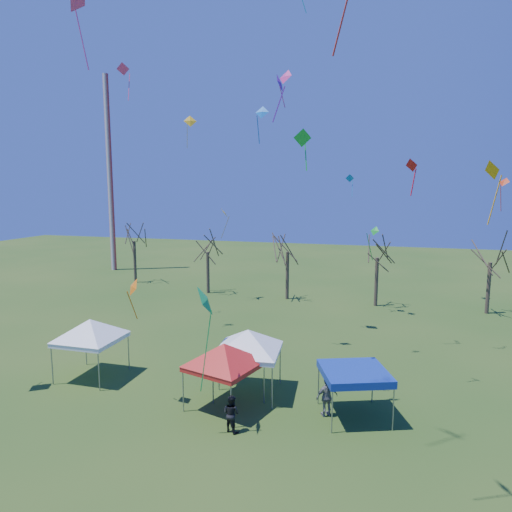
# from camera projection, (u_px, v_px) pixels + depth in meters

# --- Properties ---
(ground) EXTENTS (140.00, 140.00, 0.00)m
(ground) POSITION_uv_depth(u_px,v_px,m) (225.00, 425.00, 20.83)
(ground) COLOR #274A18
(ground) RESTS_ON ground
(radio_mast) EXTENTS (0.70, 0.70, 25.00)m
(radio_mast) POSITION_uv_depth(u_px,v_px,m) (110.00, 175.00, 58.97)
(radio_mast) COLOR silver
(radio_mast) RESTS_ON ground
(tree_0) EXTENTS (3.83, 3.83, 8.44)m
(tree_0) POSITION_uv_depth(u_px,v_px,m) (134.00, 226.00, 51.60)
(tree_0) COLOR #3D2D21
(tree_0) RESTS_ON ground
(tree_1) EXTENTS (3.42, 3.42, 7.54)m
(tree_1) POSITION_uv_depth(u_px,v_px,m) (207.00, 237.00, 46.36)
(tree_1) COLOR #3D2D21
(tree_1) RESTS_ON ground
(tree_2) EXTENTS (3.71, 3.71, 8.18)m
(tree_2) POSITION_uv_depth(u_px,v_px,m) (288.00, 235.00, 43.73)
(tree_2) COLOR #3D2D21
(tree_2) RESTS_ON ground
(tree_3) EXTENTS (3.59, 3.59, 7.91)m
(tree_3) POSITION_uv_depth(u_px,v_px,m) (378.00, 240.00, 41.16)
(tree_3) COLOR #3D2D21
(tree_3) RESTS_ON ground
(tree_4) EXTENTS (3.58, 3.58, 7.89)m
(tree_4) POSITION_uv_depth(u_px,v_px,m) (492.00, 244.00, 38.58)
(tree_4) COLOR #3D2D21
(tree_4) RESTS_ON ground
(tent_white_west) EXTENTS (4.47, 4.47, 3.94)m
(tent_white_west) POSITION_uv_depth(u_px,v_px,m) (90.00, 323.00, 25.68)
(tent_white_west) COLOR gray
(tent_white_west) RESTS_ON ground
(tent_white_mid) EXTENTS (4.51, 4.51, 3.99)m
(tent_white_mid) POSITION_uv_depth(u_px,v_px,m) (248.00, 334.00, 23.63)
(tent_white_mid) COLOR gray
(tent_white_mid) RESTS_ON ground
(tent_red) EXTENTS (4.12, 4.12, 3.79)m
(tent_red) POSITION_uv_depth(u_px,v_px,m) (224.00, 348.00, 22.07)
(tent_red) COLOR gray
(tent_red) RESTS_ON ground
(tent_blue) EXTENTS (3.81, 3.81, 2.33)m
(tent_blue) POSITION_uv_depth(u_px,v_px,m) (354.00, 374.00, 21.28)
(tent_blue) COLOR gray
(tent_blue) RESTS_ON ground
(person_dark) EXTENTS (0.99, 0.88, 1.67)m
(person_dark) POSITION_uv_depth(u_px,v_px,m) (231.00, 413.00, 20.17)
(person_dark) COLOR black
(person_dark) RESTS_ON ground
(person_grey) EXTENTS (1.17, 1.01, 1.88)m
(person_grey) POSITION_uv_depth(u_px,v_px,m) (327.00, 397.00, 21.54)
(person_grey) COLOR slate
(person_grey) RESTS_ON ground
(kite_17) EXTENTS (0.87, 1.11, 3.14)m
(kite_17) POSITION_uv_depth(u_px,v_px,m) (493.00, 171.00, 22.06)
(kite_17) COLOR orange
(kite_17) RESTS_ON ground
(kite_5) EXTENTS (1.08, 1.57, 4.64)m
(kite_5) POSITION_uv_depth(u_px,v_px,m) (206.00, 301.00, 19.35)
(kite_5) COLOR green
(kite_5) RESTS_ON ground
(kite_7) EXTENTS (1.01, 0.85, 2.64)m
(kite_7) POSITION_uv_depth(u_px,v_px,m) (123.00, 70.00, 32.02)
(kite_7) COLOR #EF356E
(kite_7) RESTS_ON ground
(kite_18) EXTENTS (0.77, 0.74, 1.91)m
(kite_18) POSITION_uv_depth(u_px,v_px,m) (412.00, 166.00, 23.17)
(kite_18) COLOR red
(kite_18) RESTS_ON ground
(kite_8) EXTENTS (0.97, 1.32, 3.61)m
(kite_8) POSITION_uv_depth(u_px,v_px,m) (77.00, 1.00, 21.47)
(kite_8) COLOR #E3327E
(kite_8) RESTS_ON ground
(kite_27) EXTENTS (0.61, 0.93, 2.28)m
(kite_27) POSITION_uv_depth(u_px,v_px,m) (280.00, 84.00, 21.36)
(kite_27) COLOR purple
(kite_27) RESTS_ON ground
(kite_2) EXTENTS (1.32, 1.09, 2.95)m
(kite_2) POSITION_uv_depth(u_px,v_px,m) (190.00, 121.00, 41.48)
(kite_2) COLOR gold
(kite_2) RESTS_ON ground
(kite_19) EXTENTS (0.71, 0.50, 1.88)m
(kite_19) POSITION_uv_depth(u_px,v_px,m) (350.00, 179.00, 37.73)
(kite_19) COLOR #1275C1
(kite_19) RESTS_ON ground
(kite_22) EXTENTS (1.16, 1.11, 3.05)m
(kite_22) POSITION_uv_depth(u_px,v_px,m) (374.00, 232.00, 38.73)
(kite_22) COLOR green
(kite_22) RESTS_ON ground
(kite_11) EXTENTS (1.32, 1.15, 2.56)m
(kite_11) POSITION_uv_depth(u_px,v_px,m) (285.00, 77.00, 31.47)
(kite_11) COLOR #E13283
(kite_11) RESTS_ON ground
(kite_24) EXTENTS (0.91, 0.53, 2.31)m
(kite_24) POSITION_uv_depth(u_px,v_px,m) (262.00, 113.00, 28.32)
(kite_24) COLOR blue
(kite_24) RESTS_ON ground
(kite_25) EXTENTS (0.88, 0.63, 1.88)m
(kite_25) POSITION_uv_depth(u_px,v_px,m) (302.00, 139.00, 20.52)
(kite_25) COLOR green
(kite_25) RESTS_ON ground
(kite_1) EXTENTS (1.00, 0.97, 2.11)m
(kite_1) POSITION_uv_depth(u_px,v_px,m) (133.00, 288.00, 21.94)
(kite_1) COLOR orange
(kite_1) RESTS_ON ground
(kite_12) EXTENTS (1.08, 1.06, 2.75)m
(kite_12) POSITION_uv_depth(u_px,v_px,m) (504.00, 183.00, 36.51)
(kite_12) COLOR red
(kite_12) RESTS_ON ground
(kite_13) EXTENTS (1.18, 1.36, 2.86)m
(kite_13) POSITION_uv_depth(u_px,v_px,m) (225.00, 213.00, 42.93)
(kite_13) COLOR gold
(kite_13) RESTS_ON ground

